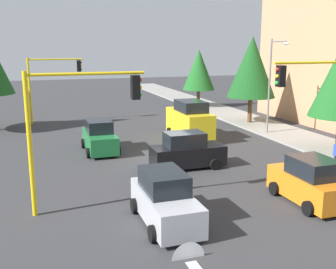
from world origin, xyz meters
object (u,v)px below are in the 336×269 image
traffic_signal_near_left (323,96)px  tree_roadside_mid (252,67)px  street_lamp_curbside (273,76)px  car_orange (310,182)px  tree_roadside_far (199,70)px  delivery_van_yellow (190,121)px  traffic_signal_near_right (77,113)px  car_black (187,152)px  traffic_signal_far_right (52,77)px  car_silver (165,200)px  car_green (100,137)px

traffic_signal_near_left → tree_roadside_mid: size_ratio=0.81×
street_lamp_curbside → car_orange: 13.64m
traffic_signal_near_left → tree_roadside_mid: (-14.00, 4.27, 0.62)m
tree_roadside_far → delivery_van_yellow: 15.31m
tree_roadside_far → delivery_van_yellow: size_ratio=1.28×
traffic_signal_near_right → car_black: traffic_signal_near_right is taller
tree_roadside_far → traffic_signal_near_left: bearing=-8.9°
traffic_signal_far_right → car_black: traffic_signal_far_right is taller
street_lamp_curbside → car_orange: size_ratio=1.84×
traffic_signal_far_right → traffic_signal_near_right: size_ratio=0.98×
traffic_signal_near_left → car_silver: size_ratio=1.43×
traffic_signal_far_right → car_orange: traffic_signal_far_right is taller
car_black → traffic_signal_near_right: bearing=-56.9°
traffic_signal_near_right → car_green: size_ratio=1.39×
car_orange → car_green: bearing=-148.0°
traffic_signal_far_right → tree_roadside_mid: size_ratio=0.76×
street_lamp_curbside → car_green: (0.64, -12.69, -3.45)m
car_green → traffic_signal_near_right: bearing=-13.7°
traffic_signal_near_right → tree_roadside_mid: size_ratio=0.77×
tree_roadside_mid → car_black: tree_roadside_mid is taller
traffic_signal_far_right → delivery_van_yellow: 13.30m
delivery_van_yellow → tree_roadside_mid: bearing=117.8°
car_black → tree_roadside_mid: bearing=136.3°
delivery_van_yellow → car_silver: delivery_van_yellow is taller
traffic_signal_near_left → car_black: 7.39m
delivery_van_yellow → car_silver: size_ratio=1.16×
car_green → car_orange: size_ratio=1.06×
traffic_signal_far_right → car_orange: size_ratio=1.45×
street_lamp_curbside → car_green: street_lamp_curbside is taller
traffic_signal_far_right → car_silver: size_ratio=1.34×
traffic_signal_near_right → traffic_signal_far_right: bearing=180.0°
tree_roadside_far → car_black: (20.00, -9.05, -3.11)m
tree_roadside_mid → car_black: (10.00, -9.55, -3.89)m
traffic_signal_near_right → tree_roadside_mid: tree_roadside_mid is taller
traffic_signal_far_right → car_green: (11.03, 2.18, -3.02)m
car_green → car_orange: bearing=32.0°
traffic_signal_far_right → car_green: traffic_signal_far_right is taller
delivery_van_yellow → car_orange: 12.69m
traffic_signal_near_right → delivery_van_yellow: size_ratio=1.17×
traffic_signal_far_right → street_lamp_curbside: size_ratio=0.79×
traffic_signal_near_right → car_black: (-4.00, 6.13, -3.08)m
car_silver → delivery_van_yellow: bearing=154.7°
tree_roadside_far → car_green: bearing=-40.8°
car_green → car_silver: 11.26m
street_lamp_curbside → tree_roadside_far: 14.40m
street_lamp_curbside → traffic_signal_far_right: bearing=-124.9°
street_lamp_curbside → car_black: (5.61, -8.75, -3.45)m
traffic_signal_near_left → car_black: (-4.00, -5.29, -3.27)m
tree_roadside_far → tree_roadside_mid: bearing=2.9°
car_orange → car_silver: (-0.05, -6.42, 0.00)m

